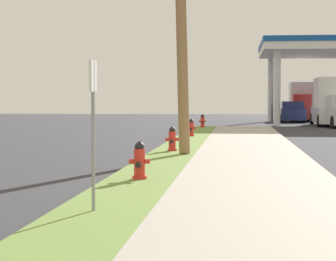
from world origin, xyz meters
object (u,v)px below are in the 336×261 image
Objects in this scene: fire_hydrant_second at (139,163)px; fire_hydrant_third at (172,140)px; truck_red_on_apron at (302,102)px; fire_hydrant_fifth at (202,122)px; fire_hydrant_fourth at (191,129)px; street_sign_post at (93,103)px; truck_white_at_far_bay at (331,103)px; car_navy_by_near_pump at (292,113)px.

fire_hydrant_second and fire_hydrant_third have the same top height.
fire_hydrant_second is 0.12× the size of truck_red_on_apron.
fire_hydrant_third is 18.06m from fire_hydrant_fifth.
truck_red_on_apron reaches higher than fire_hydrant_fourth.
fire_hydrant_fifth is at bearing 89.88° from street_sign_post.
truck_red_on_apron is 10.89m from truck_white_at_far_bay.
car_navy_by_near_pump is (6.22, 43.37, -0.91)m from street_sign_post.
truck_red_on_apron is at bearing 72.25° from car_navy_by_near_pump.
fire_hydrant_third is (-0.06, 7.51, 0.00)m from fire_hydrant_second.
truck_white_at_far_bay is at bearing -85.84° from truck_red_on_apron.
fire_hydrant_second is 16.04m from fire_hydrant_fourth.
fire_hydrant_third is 0.16× the size of car_navy_by_near_pump.
street_sign_post is (-0.04, -11.40, 1.19)m from fire_hydrant_third.
street_sign_post is 47.28m from truck_red_on_apron.
fire_hydrant_third is 8.53m from fire_hydrant_fourth.
fire_hydrant_third is 0.12× the size of truck_red_on_apron.
fire_hydrant_fourth is at bearing 90.17° from fire_hydrant_second.
fire_hydrant_fourth is at bearing -116.77° from truck_white_at_far_bay.
truck_white_at_far_bay is (1.86, -7.52, 0.77)m from car_navy_by_near_pump.
fire_hydrant_second is 0.16× the size of car_navy_by_near_pump.
fire_hydrant_fourth is at bearing 89.91° from fire_hydrant_third.
truck_red_on_apron is (7.29, 46.71, -0.15)m from street_sign_post.
fire_hydrant_third is at bearing -108.21° from truck_white_at_far_bay.
truck_white_at_far_bay is (8.04, 24.44, 1.04)m from fire_hydrant_third.
street_sign_post is 0.33× the size of truck_red_on_apron.
truck_red_on_apron is at bearing 81.13° from street_sign_post.
fire_hydrant_fifth is at bearing 90.08° from fire_hydrant_second.
street_sign_post is 36.75m from truck_white_at_far_bay.
street_sign_post is at bearing -98.16° from car_navy_by_near_pump.
fire_hydrant_fifth is at bearing 89.94° from fire_hydrant_fourth.
car_navy_by_near_pump reaches higher than fire_hydrant_fourth.
fire_hydrant_third and fire_hydrant_fifth have the same top height.
fire_hydrant_fifth is 0.12× the size of truck_white_at_far_bay.
fire_hydrant_second is 0.12× the size of truck_white_at_far_bay.
fire_hydrant_third is 36.06m from truck_red_on_apron.
truck_red_on_apron is at bearing 78.39° from fire_hydrant_third.
truck_red_on_apron reaches higher than car_navy_by_near_pump.
truck_red_on_apron reaches higher than fire_hydrant_fifth.
fire_hydrant_second is 7.51m from fire_hydrant_third.
fire_hydrant_fourth is 0.12× the size of truck_white_at_far_bay.
fire_hydrant_fifth is 18.73m from truck_red_on_apron.
truck_white_at_far_bay is at bearing 71.79° from fire_hydrant_third.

